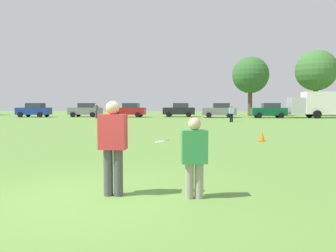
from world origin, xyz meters
name	(u,v)px	position (x,y,z in m)	size (l,w,h in m)	color
ground_plane	(91,198)	(0.00, 0.00, 0.00)	(143.03, 143.03, 0.00)	#608C3D
player_thrower	(113,143)	(0.37, 0.21, 1.00)	(0.50, 0.29, 1.77)	#4C4C51
player_defender	(194,154)	(1.87, 0.16, 0.82)	(0.49, 0.32, 1.47)	gray
frisbee	(162,141)	(1.26, 0.42, 1.01)	(0.27, 0.27, 0.08)	white
traffic_cone	(262,136)	(4.96, 9.58, 0.23)	(0.32, 0.32, 0.48)	#D8590C
parked_car_near_left	(34,110)	(-19.00, 35.80, 0.92)	(4.22, 2.25, 1.82)	navy
parked_car_mid_left	(86,110)	(-12.43, 36.73, 0.92)	(4.22, 2.25, 1.82)	slate
parked_car_center	(130,110)	(-6.53, 36.59, 0.92)	(4.22, 2.25, 1.82)	maroon
parked_car_mid_right	(179,110)	(-0.12, 38.07, 0.92)	(4.22, 2.25, 1.82)	black
parked_car_near_right	(220,110)	(5.00, 36.16, 0.92)	(4.22, 2.25, 1.82)	slate
parked_car_far_right	(269,110)	(11.03, 35.76, 0.92)	(4.22, 2.25, 1.82)	#0C4C2D
box_truck	(327,104)	(17.93, 35.90, 1.75)	(8.52, 3.07, 3.18)	white
bystander_sideline_watcher	(96,110)	(-9.77, 32.70, 0.98)	(0.43, 0.54, 1.74)	#4C4C51
bystander_far_jogger	(231,113)	(5.32, 25.58, 0.89)	(0.46, 0.30, 1.57)	black
tree_west_maple	(250,75)	(9.75, 42.21, 5.78)	(5.17, 5.17, 8.40)	brown
tree_center_elm	(316,71)	(18.96, 42.75, 6.40)	(5.72, 5.72, 9.30)	brown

